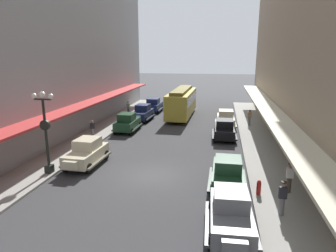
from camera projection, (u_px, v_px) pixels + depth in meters
name	position (u px, v px, depth m)	size (l,w,h in m)	color
ground_plane	(151.00, 175.00, 18.99)	(200.00, 200.00, 0.00)	#38383A
sidewalk_left	(43.00, 167.00, 20.27)	(3.00, 60.00, 0.15)	#99968E
sidewalk_right	(275.00, 183.00, 17.68)	(3.00, 60.00, 0.15)	#99968E
parked_car_0	(228.00, 172.00, 17.07)	(2.16, 4.27, 1.84)	#193D23
parked_car_1	(142.00, 112.00, 34.43)	(2.31, 4.32, 1.84)	#19234C
parked_car_2	(154.00, 105.00, 39.49)	(2.19, 4.28, 1.84)	#19234C
parked_car_3	(128.00, 122.00, 29.62)	(2.16, 4.27, 1.84)	#193D23
parked_car_4	(86.00, 152.00, 20.56)	(2.25, 4.30, 1.84)	beige
parked_car_5	(224.00, 129.00, 26.89)	(2.24, 4.30, 1.84)	black
parked_car_6	(226.00, 118.00, 31.32)	(2.25, 4.30, 1.84)	beige
parked_car_7	(231.00, 212.00, 12.75)	(2.29, 4.31, 1.84)	slate
streetcar	(182.00, 101.00, 36.11)	(2.64, 9.63, 3.46)	gold
lamp_post_with_clock	(46.00, 129.00, 18.42)	(1.42, 0.44, 5.16)	black
fire_hydrant	(259.00, 187.00, 16.00)	(0.24, 0.24, 0.82)	#B21E19
pedestrian_0	(92.00, 129.00, 26.74)	(0.36, 0.24, 1.64)	slate
pedestrian_1	(282.00, 198.00, 13.87)	(0.36, 0.28, 1.67)	slate
pedestrian_2	(290.00, 177.00, 16.15)	(0.36, 0.28, 1.67)	#4C4238
pedestrian_3	(128.00, 108.00, 36.89)	(0.36, 0.28, 1.67)	#2D2D33
pedestrian_4	(250.00, 117.00, 31.35)	(0.36, 0.28, 1.67)	slate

